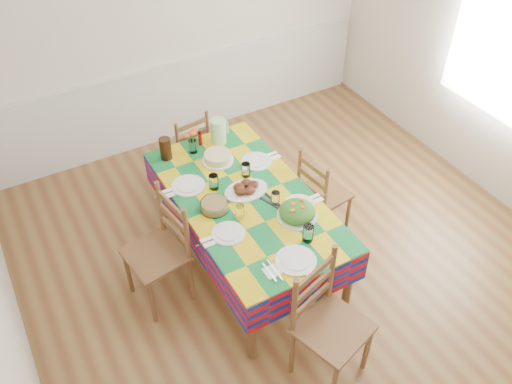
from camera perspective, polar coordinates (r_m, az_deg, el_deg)
room at (r=3.88m, az=6.20°, el=4.24°), size 4.58×5.08×2.78m
wainscot at (r=6.18m, az=-7.59°, el=10.05°), size 4.41×0.06×0.92m
window_right at (r=5.41m, az=24.92°, el=13.93°), size 0.00×1.40×1.40m
dining_table at (r=4.44m, az=-1.10°, el=-1.36°), size 1.03×1.92×0.75m
setting_near_head at (r=3.94m, az=4.61°, el=-6.18°), size 0.48×0.32×0.14m
setting_left_near at (r=4.11m, az=-2.55°, el=-3.56°), size 0.47×0.28×0.12m
setting_left_far at (r=4.48m, az=-6.26°, el=0.78°), size 0.51×0.30×0.13m
setting_right_near at (r=4.31m, az=3.73°, el=-1.07°), size 0.47×0.27×0.12m
setting_right_far at (r=4.66m, az=-0.28°, el=2.95°), size 0.50×0.29×0.13m
meat_platter at (r=4.42m, az=-1.08°, el=0.35°), size 0.37×0.27×0.07m
salad_platter at (r=4.19m, az=4.36°, el=-2.10°), size 0.32×0.32×0.13m
pasta_bowl at (r=4.26m, az=-4.40°, el=-1.44°), size 0.22×0.22×0.08m
cake at (r=4.73m, az=-4.04°, el=3.64°), size 0.28×0.28×0.08m
serving_utensils at (r=4.36m, az=1.20°, el=-0.71°), size 0.14×0.32×0.01m
flower_vase at (r=4.82m, az=-6.71°, el=5.13°), size 0.15×0.12×0.24m
hot_sauce at (r=4.92m, az=-5.91°, el=5.69°), size 0.03×0.03×0.15m
green_pitcher at (r=4.91m, az=-3.97°, el=6.40°), size 0.14×0.14×0.24m
tea_pitcher at (r=4.78m, az=-9.51°, el=4.53°), size 0.10×0.10×0.20m
name_card at (r=3.83m, az=5.84°, el=-8.58°), size 0.09×0.03×0.02m
chair_near at (r=3.89m, az=7.55°, el=-13.68°), size 0.57×0.56×1.05m
chair_far at (r=5.44m, az=-7.17°, el=4.49°), size 0.44×0.42×0.88m
chair_left at (r=4.36m, az=-9.99°, el=-6.22°), size 0.49×0.51×1.02m
chair_right at (r=4.89m, az=6.88°, el=-0.25°), size 0.43×0.45×0.90m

